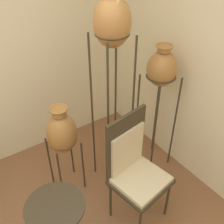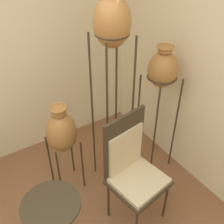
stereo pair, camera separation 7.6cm
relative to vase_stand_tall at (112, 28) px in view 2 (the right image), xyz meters
The scene contains 5 objects.
vase_stand_tall is the anchor object (origin of this frame).
vase_stand_medium 0.73m from the vase_stand_tall, 10.16° to the right, with size 0.32×0.32×1.51m.
vase_stand_short 1.11m from the vase_stand_tall, 162.39° to the left, with size 0.30×0.30×1.06m.
chair 1.21m from the vase_stand_tall, 102.20° to the right, with size 0.54×0.51×1.15m.
side_table 1.60m from the vase_stand_tall, 149.22° to the right, with size 0.46×0.46×0.71m.
Camera 2 is at (-0.08, -0.93, 2.41)m, focal length 42.00 mm.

